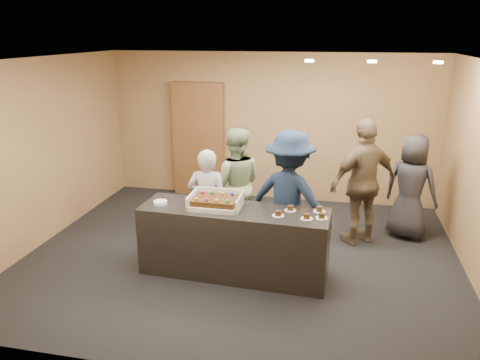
{
  "coord_description": "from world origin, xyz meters",
  "views": [
    {
      "loc": [
        1.25,
        -5.89,
        3.04
      ],
      "look_at": [
        -0.03,
        0.0,
        1.12
      ],
      "focal_mm": 35.0,
      "sensor_mm": 36.0,
      "label": 1
    }
  ],
  "objects_px": {
    "sheet_cake": "(215,200)",
    "person_dark_suit": "(411,187)",
    "person_brown_extra": "(364,183)",
    "cake_box": "(216,204)",
    "person_sage_man": "(235,184)",
    "storage_cabinet": "(199,140)",
    "person_server_grey": "(208,204)",
    "person_navy_man": "(289,198)",
    "serving_counter": "(234,242)",
    "plate_stack": "(160,202)"
  },
  "relations": [
    {
      "from": "plate_stack",
      "to": "person_sage_man",
      "type": "xyz_separation_m",
      "value": [
        0.74,
        1.14,
        -0.07
      ]
    },
    {
      "from": "sheet_cake",
      "to": "person_brown_extra",
      "type": "height_order",
      "value": "person_brown_extra"
    },
    {
      "from": "person_sage_man",
      "to": "sheet_cake",
      "type": "bearing_deg",
      "value": 80.04
    },
    {
      "from": "serving_counter",
      "to": "person_server_grey",
      "type": "height_order",
      "value": "person_server_grey"
    },
    {
      "from": "cake_box",
      "to": "sheet_cake",
      "type": "distance_m",
      "value": 0.06
    },
    {
      "from": "person_server_grey",
      "to": "person_dark_suit",
      "type": "bearing_deg",
      "value": -158.55
    },
    {
      "from": "storage_cabinet",
      "to": "person_sage_man",
      "type": "bearing_deg",
      "value": -58.4
    },
    {
      "from": "sheet_cake",
      "to": "person_dark_suit",
      "type": "xyz_separation_m",
      "value": [
        2.59,
        1.7,
        -0.19
      ]
    },
    {
      "from": "person_sage_man",
      "to": "person_brown_extra",
      "type": "bearing_deg",
      "value": 177.41
    },
    {
      "from": "plate_stack",
      "to": "storage_cabinet",
      "type": "bearing_deg",
      "value": 97.41
    },
    {
      "from": "plate_stack",
      "to": "person_navy_man",
      "type": "bearing_deg",
      "value": 17.72
    },
    {
      "from": "sheet_cake",
      "to": "person_server_grey",
      "type": "xyz_separation_m",
      "value": [
        -0.23,
        0.45,
        -0.23
      ]
    },
    {
      "from": "person_server_grey",
      "to": "person_brown_extra",
      "type": "bearing_deg",
      "value": -159.58
    },
    {
      "from": "plate_stack",
      "to": "person_brown_extra",
      "type": "relative_size",
      "value": 0.09
    },
    {
      "from": "person_brown_extra",
      "to": "person_dark_suit",
      "type": "xyz_separation_m",
      "value": [
        0.72,
        0.36,
        -0.13
      ]
    },
    {
      "from": "person_server_grey",
      "to": "person_brown_extra",
      "type": "distance_m",
      "value": 2.29
    },
    {
      "from": "serving_counter",
      "to": "sheet_cake",
      "type": "height_order",
      "value": "sheet_cake"
    },
    {
      "from": "serving_counter",
      "to": "person_sage_man",
      "type": "height_order",
      "value": "person_sage_man"
    },
    {
      "from": "person_brown_extra",
      "to": "cake_box",
      "type": "bearing_deg",
      "value": 0.33
    },
    {
      "from": "serving_counter",
      "to": "person_sage_man",
      "type": "distance_m",
      "value": 1.21
    },
    {
      "from": "storage_cabinet",
      "to": "cake_box",
      "type": "xyz_separation_m",
      "value": [
        1.12,
        -2.92,
        -0.13
      ]
    },
    {
      "from": "person_navy_man",
      "to": "person_brown_extra",
      "type": "bearing_deg",
      "value": -122.23
    },
    {
      "from": "storage_cabinet",
      "to": "person_brown_extra",
      "type": "bearing_deg",
      "value": -28.1
    },
    {
      "from": "cake_box",
      "to": "serving_counter",
      "type": "bearing_deg",
      "value": -5.66
    },
    {
      "from": "person_navy_man",
      "to": "storage_cabinet",
      "type": "bearing_deg",
      "value": -33.72
    },
    {
      "from": "storage_cabinet",
      "to": "plate_stack",
      "type": "distance_m",
      "value": 3.0
    },
    {
      "from": "plate_stack",
      "to": "person_sage_man",
      "type": "relative_size",
      "value": 0.1
    },
    {
      "from": "person_dark_suit",
      "to": "sheet_cake",
      "type": "bearing_deg",
      "value": 59.35
    },
    {
      "from": "person_sage_man",
      "to": "person_brown_extra",
      "type": "distance_m",
      "value": 1.88
    },
    {
      "from": "plate_stack",
      "to": "person_brown_extra",
      "type": "distance_m",
      "value": 2.94
    },
    {
      "from": "storage_cabinet",
      "to": "sheet_cake",
      "type": "distance_m",
      "value": 3.15
    },
    {
      "from": "serving_counter",
      "to": "person_sage_man",
      "type": "xyz_separation_m",
      "value": [
        -0.24,
        1.11,
        0.41
      ]
    },
    {
      "from": "serving_counter",
      "to": "person_dark_suit",
      "type": "relative_size",
      "value": 1.49
    },
    {
      "from": "storage_cabinet",
      "to": "person_dark_suit",
      "type": "height_order",
      "value": "storage_cabinet"
    },
    {
      "from": "cake_box",
      "to": "person_dark_suit",
      "type": "distance_m",
      "value": 3.09
    },
    {
      "from": "storage_cabinet",
      "to": "person_dark_suit",
      "type": "xyz_separation_m",
      "value": [
        3.71,
        -1.23,
        -0.27
      ]
    },
    {
      "from": "storage_cabinet",
      "to": "person_sage_man",
      "type": "relative_size",
      "value": 1.26
    },
    {
      "from": "person_sage_man",
      "to": "person_brown_extra",
      "type": "relative_size",
      "value": 0.91
    },
    {
      "from": "storage_cabinet",
      "to": "cake_box",
      "type": "distance_m",
      "value": 3.13
    },
    {
      "from": "serving_counter",
      "to": "person_server_grey",
      "type": "bearing_deg",
      "value": 139.27
    },
    {
      "from": "sheet_cake",
      "to": "plate_stack",
      "type": "relative_size",
      "value": 3.13
    },
    {
      "from": "serving_counter",
      "to": "person_navy_man",
      "type": "xyz_separation_m",
      "value": [
        0.64,
        0.49,
        0.47
      ]
    },
    {
      "from": "storage_cabinet",
      "to": "person_navy_man",
      "type": "relative_size",
      "value": 1.17
    },
    {
      "from": "sheet_cake",
      "to": "person_dark_suit",
      "type": "relative_size",
      "value": 0.34
    },
    {
      "from": "serving_counter",
      "to": "person_dark_suit",
      "type": "height_order",
      "value": "person_dark_suit"
    },
    {
      "from": "storage_cabinet",
      "to": "person_navy_man",
      "type": "bearing_deg",
      "value": -50.71
    },
    {
      "from": "cake_box",
      "to": "person_navy_man",
      "type": "distance_m",
      "value": 1.0
    },
    {
      "from": "cake_box",
      "to": "person_server_grey",
      "type": "bearing_deg",
      "value": 118.9
    },
    {
      "from": "sheet_cake",
      "to": "person_dark_suit",
      "type": "height_order",
      "value": "person_dark_suit"
    },
    {
      "from": "cake_box",
      "to": "person_dark_suit",
      "type": "bearing_deg",
      "value": 32.99
    }
  ]
}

